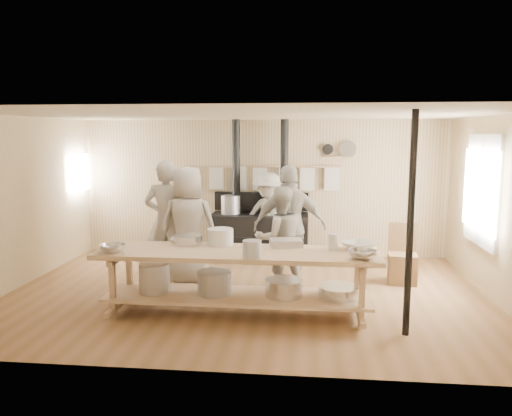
# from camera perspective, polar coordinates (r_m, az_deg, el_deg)

# --- Properties ---
(ground) EXTENTS (7.00, 7.00, 0.00)m
(ground) POSITION_cam_1_polar(r_m,az_deg,el_deg) (7.49, -1.14, -9.67)
(ground) COLOR brown
(ground) RESTS_ON ground
(room_shell) EXTENTS (7.00, 7.00, 7.00)m
(room_shell) POSITION_cam_1_polar(r_m,az_deg,el_deg) (7.15, -1.17, 2.79)
(room_shell) COLOR tan
(room_shell) RESTS_ON ground
(window_right) EXTENTS (0.09, 1.50, 1.65)m
(window_right) POSITION_cam_1_polar(r_m,az_deg,el_deg) (8.13, 24.48, 1.84)
(window_right) COLOR beige
(window_right) RESTS_ON ground
(left_opening) EXTENTS (0.00, 0.90, 0.90)m
(left_opening) POSITION_cam_1_polar(r_m,az_deg,el_deg) (10.07, -19.59, 3.80)
(left_opening) COLOR white
(left_opening) RESTS_ON ground
(stove) EXTENTS (1.90, 0.75, 2.60)m
(stove) POSITION_cam_1_polar(r_m,az_deg,el_deg) (9.40, 0.41, -2.66)
(stove) COLOR black
(stove) RESTS_ON ground
(towel_rail) EXTENTS (3.00, 0.04, 0.47)m
(towel_rail) POSITION_cam_1_polar(r_m,az_deg,el_deg) (9.54, 0.62, 3.80)
(towel_rail) COLOR tan
(towel_rail) RESTS_ON ground
(back_wall_shelf) EXTENTS (0.63, 0.14, 0.32)m
(back_wall_shelf) POSITION_cam_1_polar(r_m,az_deg,el_deg) (9.52, 9.51, 6.36)
(back_wall_shelf) COLOR tan
(back_wall_shelf) RESTS_ON ground
(prep_table) EXTENTS (3.60, 0.90, 0.85)m
(prep_table) POSITION_cam_1_polar(r_m,az_deg,el_deg) (6.48, -2.21, -7.74)
(prep_table) COLOR tan
(prep_table) RESTS_ON ground
(support_post) EXTENTS (0.08, 0.08, 2.60)m
(support_post) POSITION_cam_1_polar(r_m,az_deg,el_deg) (5.92, 17.23, -1.92)
(support_post) COLOR black
(support_post) RESTS_ON ground
(cook_far_left) EXTENTS (0.74, 0.53, 1.93)m
(cook_far_left) POSITION_cam_1_polar(r_m,az_deg,el_deg) (8.09, -10.16, -1.41)
(cook_far_left) COLOR #A69E93
(cook_far_left) RESTS_ON ground
(cook_left) EXTENTS (0.91, 0.80, 1.57)m
(cook_left) POSITION_cam_1_polar(r_m,az_deg,el_deg) (7.42, 2.78, -3.55)
(cook_left) COLOR #A69E93
(cook_left) RESTS_ON ground
(cook_center) EXTENTS (0.90, 0.59, 1.85)m
(cook_center) POSITION_cam_1_polar(r_m,az_deg,el_deg) (7.78, -7.74, -2.04)
(cook_center) COLOR #A69E93
(cook_center) RESTS_ON ground
(cook_right) EXTENTS (1.14, 0.56, 1.87)m
(cook_right) POSITION_cam_1_polar(r_m,az_deg,el_deg) (7.58, 3.88, -2.14)
(cook_right) COLOR #A69E93
(cook_right) RESTS_ON ground
(cook_by_window) EXTENTS (1.14, 0.76, 1.64)m
(cook_by_window) POSITION_cam_1_polar(r_m,az_deg,el_deg) (9.17, 1.43, -1.05)
(cook_by_window) COLOR #A69E93
(cook_by_window) RESTS_ON ground
(chair) EXTENTS (0.48, 0.48, 0.94)m
(chair) POSITION_cam_1_polar(r_m,az_deg,el_deg) (8.25, 16.35, -6.31)
(chair) COLOR brown
(chair) RESTS_ON ground
(bowl_white_a) EXTENTS (0.35, 0.35, 0.08)m
(bowl_white_a) POSITION_cam_1_polar(r_m,az_deg,el_deg) (6.86, -8.36, -3.73)
(bowl_white_a) COLOR silver
(bowl_white_a) RESTS_ON prep_table
(bowl_steel_a) EXTENTS (0.43, 0.43, 0.10)m
(bowl_steel_a) POSITION_cam_1_polar(r_m,az_deg,el_deg) (6.55, -16.05, -4.46)
(bowl_steel_a) COLOR silver
(bowl_steel_a) RESTS_ON prep_table
(bowl_white_b) EXTENTS (0.57, 0.57, 0.10)m
(bowl_white_b) POSITION_cam_1_polar(r_m,az_deg,el_deg) (6.59, 11.65, -4.24)
(bowl_white_b) COLOR silver
(bowl_white_b) RESTS_ON prep_table
(bowl_steel_b) EXTENTS (0.39, 0.39, 0.11)m
(bowl_steel_b) POSITION_cam_1_polar(r_m,az_deg,el_deg) (6.10, 12.10, -5.22)
(bowl_steel_b) COLOR silver
(bowl_steel_b) RESTS_ON prep_table
(roasting_pan) EXTENTS (0.47, 0.36, 0.09)m
(roasting_pan) POSITION_cam_1_polar(r_m,az_deg,el_deg) (6.65, 3.45, -3.99)
(roasting_pan) COLOR #B2B2B7
(roasting_pan) RESTS_ON prep_table
(mixing_bowl_large) EXTENTS (0.48, 0.48, 0.12)m
(mixing_bowl_large) POSITION_cam_1_polar(r_m,az_deg,el_deg) (6.84, -7.81, -3.58)
(mixing_bowl_large) COLOR silver
(mixing_bowl_large) RESTS_ON prep_table
(bucket_galv) EXTENTS (0.26, 0.26, 0.21)m
(bucket_galv) POSITION_cam_1_polar(r_m,az_deg,el_deg) (6.03, -0.46, -4.71)
(bucket_galv) COLOR gray
(bucket_galv) RESTS_ON prep_table
(deep_bowl_enamel) EXTENTS (0.40, 0.40, 0.22)m
(deep_bowl_enamel) POSITION_cam_1_polar(r_m,az_deg,el_deg) (6.74, -4.09, -3.30)
(deep_bowl_enamel) COLOR silver
(deep_bowl_enamel) RESTS_ON prep_table
(pitcher) EXTENTS (0.16, 0.16, 0.20)m
(pitcher) POSITION_cam_1_polar(r_m,az_deg,el_deg) (6.50, 8.82, -3.87)
(pitcher) COLOR silver
(pitcher) RESTS_ON prep_table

